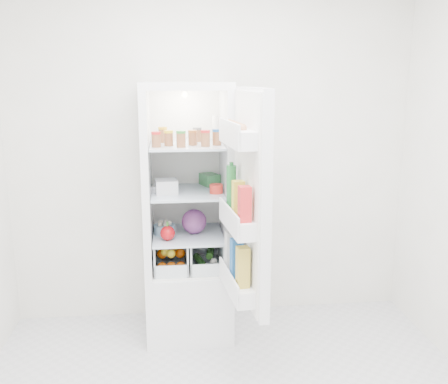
{
  "coord_description": "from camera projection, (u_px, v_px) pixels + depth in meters",
  "views": [
    {
      "loc": [
        -0.31,
        -2.2,
        1.83
      ],
      "look_at": [
        0.03,
        0.95,
        1.1
      ],
      "focal_mm": 40.0,
      "sensor_mm": 36.0,
      "label": 1
    }
  ],
  "objects": [
    {
      "name": "mushroom_bowl",
      "position": [
        164.0,
        229.0,
        3.52
      ],
      "size": [
        0.16,
        0.16,
        0.07
      ],
      "primitive_type": "cylinder",
      "rotation": [
        0.0,
        0.0,
        0.12
      ],
      "color": "#7DA1BB",
      "rests_on": "shelf_low"
    },
    {
      "name": "veg_pile",
      "position": [
        206.0,
        258.0,
        3.58
      ],
      "size": [
        0.16,
        0.3,
        0.1
      ],
      "color": "#25501A",
      "rests_on": "refrigerator"
    },
    {
      "name": "room_walls",
      "position": [
        240.0,
        132.0,
        2.22
      ],
      "size": [
        3.02,
        3.02,
        2.61
      ],
      "color": "silver",
      "rests_on": "ground"
    },
    {
      "name": "shelf_low",
      "position": [
        188.0,
        235.0,
        3.53
      ],
      "size": [
        0.49,
        0.53,
        0.01
      ],
      "primitive_type": "cube",
      "color": "silver",
      "rests_on": "refrigerator"
    },
    {
      "name": "condiment_jars",
      "position": [
        185.0,
        139.0,
        3.32
      ],
      "size": [
        0.46,
        0.34,
        0.08
      ],
      "color": "#B21919",
      "rests_on": "shelf_top"
    },
    {
      "name": "shelf_top",
      "position": [
        187.0,
        145.0,
        3.39
      ],
      "size": [
        0.49,
        0.53,
        0.02
      ],
      "primitive_type": "cube",
      "color": "silver",
      "rests_on": "refrigerator"
    },
    {
      "name": "fridge_door",
      "position": [
        247.0,
        205.0,
        2.93
      ],
      "size": [
        0.23,
        0.6,
        1.3
      ],
      "rotation": [
        0.0,
        0.0,
        1.67
      ],
      "color": "white",
      "rests_on": "refrigerator"
    },
    {
      "name": "foil_tray",
      "position": [
        164.0,
        188.0,
        3.46
      ],
      "size": [
        0.18,
        0.14,
        0.04
      ],
      "primitive_type": "cube",
      "rotation": [
        0.0,
        0.0,
        -0.17
      ],
      "color": "white",
      "rests_on": "shelf_mid"
    },
    {
      "name": "crisper_right",
      "position": [
        205.0,
        252.0,
        3.58
      ],
      "size": [
        0.23,
        0.46,
        0.22
      ],
      "primitive_type": null,
      "color": "silver",
      "rests_on": "refrigerator"
    },
    {
      "name": "bell_pepper",
      "position": [
        168.0,
        233.0,
        3.38
      ],
      "size": [
        0.1,
        0.1,
        0.1
      ],
      "primitive_type": "sphere",
      "color": "#B40B11",
      "rests_on": "shelf_low"
    },
    {
      "name": "tub_white",
      "position": [
        166.0,
        187.0,
        3.39
      ],
      "size": [
        0.16,
        0.16,
        0.09
      ],
      "primitive_type": "cube",
      "rotation": [
        0.0,
        0.0,
        0.1
      ],
      "color": "silver",
      "rests_on": "shelf_mid"
    },
    {
      "name": "squeeze_bottle",
      "position": [
        216.0,
        128.0,
        3.52
      ],
      "size": [
        0.07,
        0.07,
        0.18
      ],
      "primitive_type": "cylinder",
      "rotation": [
        0.0,
        0.0,
        -0.38
      ],
      "color": "white",
      "rests_on": "shelf_top"
    },
    {
      "name": "citrus_pile",
      "position": [
        171.0,
        258.0,
        3.5
      ],
      "size": [
        0.2,
        0.24,
        0.16
      ],
      "color": "orange",
      "rests_on": "refrigerator"
    },
    {
      "name": "tin_red",
      "position": [
        216.0,
        189.0,
        3.4
      ],
      "size": [
        0.11,
        0.11,
        0.06
      ],
      "primitive_type": "cylinder",
      "rotation": [
        0.0,
        0.0,
        0.2
      ],
      "color": "red",
      "rests_on": "shelf_mid"
    },
    {
      "name": "shelf_mid",
      "position": [
        187.0,
        192.0,
        3.46
      ],
      "size": [
        0.49,
        0.53,
        0.02
      ],
      "primitive_type": "cube",
      "color": "silver",
      "rests_on": "refrigerator"
    },
    {
      "name": "red_cabbage",
      "position": [
        194.0,
        221.0,
        3.53
      ],
      "size": [
        0.17,
        0.17,
        0.17
      ],
      "primitive_type": "sphere",
      "color": "#63215D",
      "rests_on": "shelf_low"
    },
    {
      "name": "refrigerator",
      "position": [
        188.0,
        242.0,
        3.61
      ],
      "size": [
        0.6,
        0.6,
        1.8
      ],
      "color": "white",
      "rests_on": "ground"
    },
    {
      "name": "crisper_left",
      "position": [
        171.0,
        253.0,
        3.55
      ],
      "size": [
        0.23,
        0.46,
        0.22
      ],
      "primitive_type": null,
      "color": "silver",
      "rests_on": "refrigerator"
    },
    {
      "name": "tub_green",
      "position": [
        209.0,
        179.0,
        3.65
      ],
      "size": [
        0.15,
        0.18,
        0.08
      ],
      "primitive_type": "cube",
      "rotation": [
        0.0,
        0.0,
        0.39
      ],
      "color": "#3F8A4C",
      "rests_on": "shelf_mid"
    }
  ]
}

